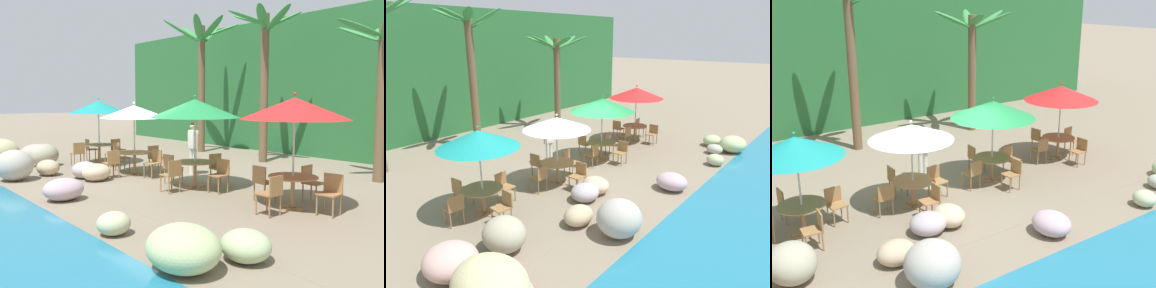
{
  "view_description": "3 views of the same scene",
  "coord_description": "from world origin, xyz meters",
  "views": [
    {
      "loc": [
        10.41,
        -7.33,
        2.46
      ],
      "look_at": [
        0.78,
        0.56,
        1.12
      ],
      "focal_mm": 39.79,
      "sensor_mm": 36.0,
      "label": 1
    },
    {
      "loc": [
        -9.24,
        -7.44,
        4.69
      ],
      "look_at": [
        0.28,
        0.19,
        0.92
      ],
      "focal_mm": 32.86,
      "sensor_mm": 36.0,
      "label": 2
    },
    {
      "loc": [
        -6.75,
        -10.21,
        5.41
      ],
      "look_at": [
        0.6,
        0.13,
        1.3
      ],
      "focal_mm": 44.24,
      "sensor_mm": 36.0,
      "label": 3
    }
  ],
  "objects": [
    {
      "name": "chair_teal_right",
      "position": [
        -4.05,
        -0.83,
        0.51
      ],
      "size": [
        0.46,
        0.46,
        0.87
      ],
      "color": "#9E7042",
      "rests_on": "ground"
    },
    {
      "name": "umbrella_teal",
      "position": [
        -4.06,
        0.03,
        2.14
      ],
      "size": [
        2.16,
        2.16,
        2.49
      ],
      "color": "silver",
      "rests_on": "ground"
    },
    {
      "name": "chair_red_seaward",
      "position": [
        5.46,
        0.52,
        0.51
      ],
      "size": [
        0.47,
        0.48,
        0.87
      ],
      "color": "#9E7042",
      "rests_on": "ground"
    },
    {
      "name": "umbrella_white",
      "position": [
        -1.25,
        -0.17,
        2.04
      ],
      "size": [
        2.18,
        2.18,
        2.35
      ],
      "color": "silver",
      "rests_on": "ground"
    },
    {
      "name": "chair_green_seaward",
      "position": [
        2.39,
        0.2,
        0.51
      ],
      "size": [
        0.46,
        0.46,
        0.87
      ],
      "color": "#9E7042",
      "rests_on": "ground"
    },
    {
      "name": "waiter_in_white",
      "position": [
        -0.07,
        1.31,
        0.99
      ],
      "size": [
        0.52,
        0.25,
        1.7
      ],
      "color": "white",
      "rests_on": "ground"
    },
    {
      "name": "chair_green_inland",
      "position": [
        1.54,
        0.89,
        0.51
      ],
      "size": [
        0.46,
        0.46,
        0.87
      ],
      "color": "#9E7042",
      "rests_on": "ground"
    },
    {
      "name": "chair_teal_left",
      "position": [
        -4.91,
        0.06,
        0.51
      ],
      "size": [
        0.48,
        0.48,
        0.87
      ],
      "color": "#9E7042",
      "rests_on": "ground"
    },
    {
      "name": "palm_tree_second",
      "position": [
        -0.5,
        5.15,
        3.85
      ],
      "size": [
        2.86,
        2.63,
        5.79
      ],
      "color": "brown",
      "rests_on": "ground"
    },
    {
      "name": "umbrella_red",
      "position": [
        4.63,
        0.32,
        2.24
      ],
      "size": [
        2.41,
        2.41,
        2.59
      ],
      "color": "silver",
      "rests_on": "ground"
    },
    {
      "name": "ground_plane",
      "position": [
        0.0,
        0.0,
        0.0
      ],
      "size": [
        120.0,
        120.0,
        0.0
      ],
      "primitive_type": "plane",
      "color": "gray"
    },
    {
      "name": "chair_green_left",
      "position": [
        0.72,
        -0.16,
        0.51
      ],
      "size": [
        0.47,
        0.48,
        0.87
      ],
      "color": "#9E7042",
      "rests_on": "ground"
    },
    {
      "name": "chair_red_right",
      "position": [
        4.74,
        -0.53,
        0.51
      ],
      "size": [
        0.44,
        0.43,
        0.87
      ],
      "color": "#9E7042",
      "rests_on": "ground"
    },
    {
      "name": "chair_white_left",
      "position": [
        -2.1,
        -0.22,
        0.51
      ],
      "size": [
        0.44,
        0.44,
        0.87
      ],
      "color": "#9E7042",
      "rests_on": "ground"
    },
    {
      "name": "chair_teal_inland",
      "position": [
        -4.21,
        0.87,
        0.51
      ],
      "size": [
        0.46,
        0.45,
        0.87
      ],
      "color": "#9E7042",
      "rests_on": "ground"
    },
    {
      "name": "dining_table_teal",
      "position": [
        -4.06,
        0.03,
        0.61
      ],
      "size": [
        1.1,
        1.1,
        0.74
      ],
      "color": "#A37547",
      "rests_on": "ground"
    },
    {
      "name": "dining_table_red",
      "position": [
        4.63,
        0.32,
        0.61
      ],
      "size": [
        1.1,
        1.1,
        0.74
      ],
      "color": "#A37547",
      "rests_on": "ground"
    },
    {
      "name": "chair_red_left",
      "position": [
        3.78,
        0.27,
        0.51
      ],
      "size": [
        0.44,
        0.45,
        0.87
      ],
      "color": "#9E7042",
      "rests_on": "ground"
    },
    {
      "name": "palm_tree_third",
      "position": [
        4.32,
        4.81,
        3.27
      ],
      "size": [
        3.16,
        3.02,
        4.75
      ],
      "color": "brown",
      "rests_on": "ground"
    },
    {
      "name": "chair_white_seaward",
      "position": [
        -0.41,
        0.04,
        0.51
      ],
      "size": [
        0.47,
        0.48,
        0.87
      ],
      "color": "#9E7042",
      "rests_on": "ground"
    },
    {
      "name": "chair_green_right",
      "position": [
        1.65,
        -0.81,
        0.51
      ],
      "size": [
        0.43,
        0.43,
        0.87
      ],
      "color": "#9E7042",
      "rests_on": "ground"
    },
    {
      "name": "dining_table_green",
      "position": [
        1.55,
        0.04,
        0.61
      ],
      "size": [
        1.1,
        1.1,
        0.74
      ],
      "color": "#A37547",
      "rests_on": "ground"
    },
    {
      "name": "rock_seawall",
      "position": [
        -3.11,
        -2.8,
        0.39
      ],
      "size": [
        14.73,
        3.18,
        0.99
      ],
      "color": "#B0A3AA",
      "rests_on": "ground"
    },
    {
      "name": "chair_red_inland",
      "position": [
        4.5,
        1.16,
        0.51
      ],
      "size": [
        0.44,
        0.44,
        0.87
      ],
      "color": "#9E7042",
      "rests_on": "ground"
    },
    {
      "name": "dining_table_white",
      "position": [
        -1.25,
        -0.17,
        0.61
      ],
      "size": [
        1.1,
        1.1,
        0.74
      ],
      "color": "#A37547",
      "rests_on": "ground"
    },
    {
      "name": "foliage_backdrop",
      "position": [
        0.0,
        9.0,
        3.0
      ],
      "size": [
        28.0,
        2.4,
        6.0
      ],
      "color": "#286633",
      "rests_on": "ground"
    },
    {
      "name": "terrace_deck",
      "position": [
        0.0,
        0.0,
        0.0
      ],
      "size": [
        18.0,
        5.2,
        0.01
      ],
      "color": "gray",
      "rests_on": "ground"
    },
    {
      "name": "chair_white_right",
      "position": [
        -1.18,
        -1.02,
        0.51
      ],
      "size": [
        0.44,
        0.43,
        0.87
      ],
      "color": "#9E7042",
      "rests_on": "ground"
    },
    {
      "name": "umbrella_green",
      "position": [
        1.55,
        0.04,
        2.19
      ],
      "size": [
        2.46,
        2.46,
        2.55
      ],
      "color": "silver",
      "rests_on": "ground"
    },
    {
      "name": "chair_teal_seaward",
      "position": [
        -3.22,
        0.18,
        0.51
      ],
      "size": [
        0.45,
        0.46,
        0.87
      ],
      "color": "#9E7042",
      "rests_on": "ground"
    },
    {
      "name": "chair_white_inland",
      "position": [
        -1.33,
        0.69,
        0.51
      ],
      "size": [
        0.43,
        0.43,
        0.87
      ],
      "color": "#9E7042",
      "rests_on": "ground"
    }
  ]
}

